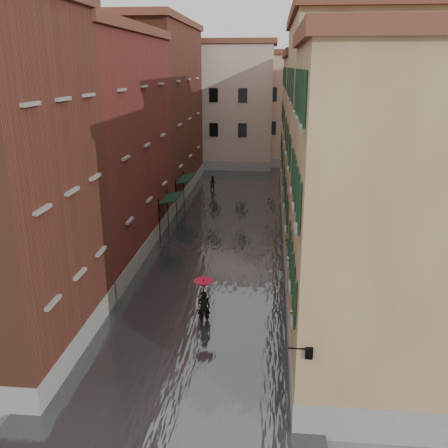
% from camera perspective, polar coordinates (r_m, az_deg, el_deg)
% --- Properties ---
extents(ground, '(120.00, 120.00, 0.00)m').
position_cam_1_polar(ground, '(21.84, -3.52, -12.19)').
color(ground, '#535456').
rests_on(ground, ground).
extents(floodwater, '(10.00, 60.00, 0.20)m').
position_cam_1_polar(floodwater, '(33.61, -0.10, -1.02)').
color(floodwater, '#474B4E').
rests_on(floodwater, ground).
extents(building_left_mid, '(6.00, 14.00, 12.50)m').
position_cam_1_polar(building_left_mid, '(29.84, -14.53, 8.21)').
color(building_left_mid, maroon).
rests_on(building_left_mid, ground).
extents(building_left_far, '(6.00, 16.00, 14.00)m').
position_cam_1_polar(building_left_far, '(44.05, -7.97, 12.44)').
color(building_left_far, brown).
rests_on(building_left_far, ground).
extents(building_right_near, '(6.00, 8.00, 11.50)m').
position_cam_1_polar(building_right_near, '(17.88, 17.79, 0.21)').
color(building_right_near, '#8B6848').
rests_on(building_right_near, ground).
extents(building_right_mid, '(6.00, 14.00, 13.00)m').
position_cam_1_polar(building_right_mid, '(28.30, 13.47, 8.31)').
color(building_right_mid, tan).
rests_on(building_right_mid, ground).
extents(building_right_far, '(6.00, 16.00, 11.50)m').
position_cam_1_polar(building_right_far, '(43.17, 10.82, 10.53)').
color(building_right_far, '#8B6848').
rests_on(building_right_far, ground).
extents(building_end_cream, '(12.00, 9.00, 13.00)m').
position_cam_1_polar(building_end_cream, '(57.19, -0.66, 13.26)').
color(building_end_cream, '#AF9D8B').
rests_on(building_end_cream, ground).
extents(building_end_pink, '(10.00, 9.00, 12.00)m').
position_cam_1_polar(building_end_pink, '(58.97, 8.51, 12.71)').
color(building_end_pink, tan).
rests_on(building_end_pink, ground).
extents(awning_near, '(1.09, 2.71, 2.80)m').
position_cam_1_polar(awning_near, '(33.14, -6.18, 2.86)').
color(awning_near, black).
rests_on(awning_near, ground).
extents(awning_far, '(1.09, 3.37, 2.80)m').
position_cam_1_polar(awning_far, '(38.85, -4.42, 5.12)').
color(awning_far, black).
rests_on(awning_far, ground).
extents(wall_lantern, '(0.71, 0.22, 0.35)m').
position_cam_1_polar(wall_lantern, '(14.97, 9.61, -14.22)').
color(wall_lantern, black).
rests_on(wall_lantern, ground).
extents(window_planters, '(0.59, 7.84, 0.84)m').
position_cam_1_polar(window_planters, '(19.72, 8.04, -4.39)').
color(window_planters, brown).
rests_on(window_planters, ground).
extents(pedestrian_main, '(0.88, 0.88, 2.06)m').
position_cam_1_polar(pedestrian_main, '(21.88, -2.35, -8.48)').
color(pedestrian_main, black).
rests_on(pedestrian_main, ground).
extents(pedestrian_far, '(0.84, 0.74, 1.46)m').
position_cam_1_polar(pedestrian_far, '(44.91, -1.24, 4.60)').
color(pedestrian_far, black).
rests_on(pedestrian_far, ground).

